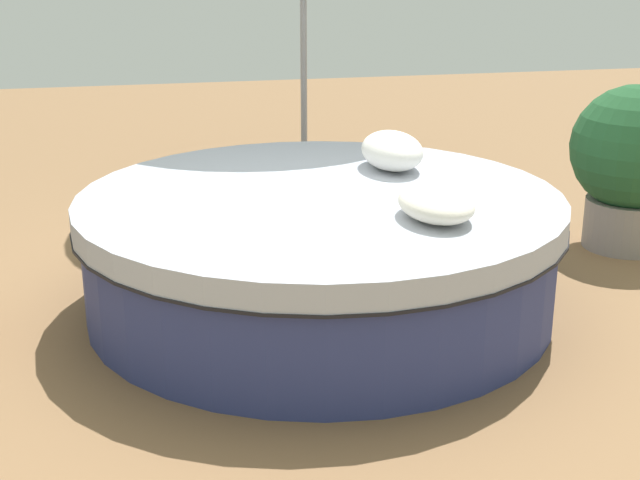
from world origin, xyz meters
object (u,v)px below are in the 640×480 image
(throw_pillow_1, at_px, (392,151))
(throw_pillow_0, at_px, (436,203))
(planter, at_px, (633,159))
(round_bed, at_px, (320,250))

(throw_pillow_1, bearing_deg, throw_pillow_0, 175.75)
(throw_pillow_0, xyz_separation_m, throw_pillow_1, (0.97, -0.07, 0.03))
(planter, bearing_deg, throw_pillow_1, 93.46)
(round_bed, xyz_separation_m, throw_pillow_0, (-0.53, -0.45, 0.39))
(round_bed, relative_size, planter, 2.44)
(throw_pillow_1, height_order, planter, planter)
(round_bed, height_order, throw_pillow_0, throw_pillow_0)
(round_bed, bearing_deg, planter, -75.86)
(round_bed, relative_size, throw_pillow_1, 4.89)
(throw_pillow_1, bearing_deg, round_bed, 130.17)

